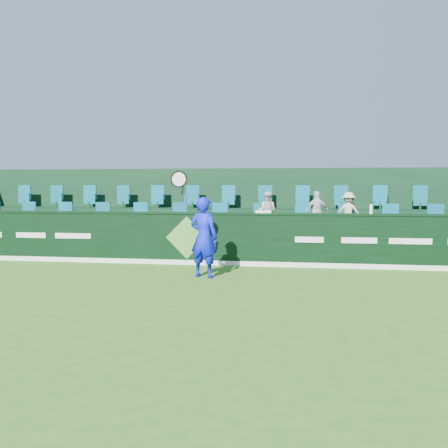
% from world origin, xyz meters
% --- Properties ---
extents(ground, '(60.00, 60.00, 0.00)m').
position_xyz_m(ground, '(0.00, 0.00, 0.00)').
color(ground, '#2F6D1A').
rests_on(ground, ground).
extents(sponsor_hoarding, '(16.00, 0.25, 1.35)m').
position_xyz_m(sponsor_hoarding, '(0.00, 4.00, 0.67)').
color(sponsor_hoarding, black).
rests_on(sponsor_hoarding, ground).
extents(stand_tier_front, '(16.00, 2.00, 0.80)m').
position_xyz_m(stand_tier_front, '(0.00, 5.10, 0.40)').
color(stand_tier_front, black).
rests_on(stand_tier_front, ground).
extents(stand_tier_back, '(16.00, 1.80, 1.30)m').
position_xyz_m(stand_tier_back, '(0.00, 7.00, 0.65)').
color(stand_tier_back, black).
rests_on(stand_tier_back, ground).
extents(stand_rear, '(16.00, 4.10, 2.60)m').
position_xyz_m(stand_rear, '(0.00, 7.44, 1.22)').
color(stand_rear, black).
rests_on(stand_rear, ground).
extents(seat_row_front, '(13.50, 0.50, 0.60)m').
position_xyz_m(seat_row_front, '(0.00, 5.50, 1.10)').
color(seat_row_front, '#095F78').
rests_on(seat_row_front, stand_tier_front).
extents(seat_row_back, '(13.50, 0.50, 0.60)m').
position_xyz_m(seat_row_back, '(0.00, 7.30, 1.60)').
color(seat_row_back, '#095F78').
rests_on(seat_row_back, stand_tier_back).
extents(tennis_player, '(1.12, 0.61, 2.39)m').
position_xyz_m(tennis_player, '(0.75, 2.24, 0.91)').
color(tennis_player, '#0D15DF').
rests_on(tennis_player, ground).
extents(spectator_left, '(0.61, 0.53, 1.07)m').
position_xyz_m(spectator_left, '(1.98, 5.12, 1.33)').
color(spectator_left, silver).
rests_on(spectator_left, stand_tier_front).
extents(spectator_middle, '(0.68, 0.43, 1.08)m').
position_xyz_m(spectator_middle, '(3.32, 5.12, 1.34)').
color(spectator_middle, silver).
rests_on(spectator_middle, stand_tier_front).
extents(spectator_right, '(0.75, 0.53, 1.06)m').
position_xyz_m(spectator_right, '(4.15, 5.12, 1.33)').
color(spectator_right, '#CDB791').
rests_on(spectator_right, stand_tier_front).
extents(towel, '(0.39, 0.25, 0.06)m').
position_xyz_m(towel, '(1.96, 4.00, 1.38)').
color(towel, white).
rests_on(towel, sponsor_hoarding).
extents(drinks_bottle, '(0.07, 0.07, 0.23)m').
position_xyz_m(drinks_bottle, '(4.58, 4.00, 1.47)').
color(drinks_bottle, white).
rests_on(drinks_bottle, sponsor_hoarding).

